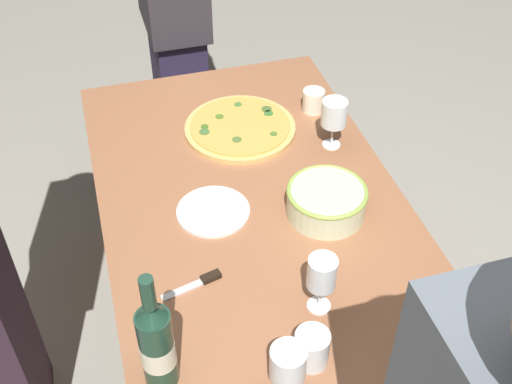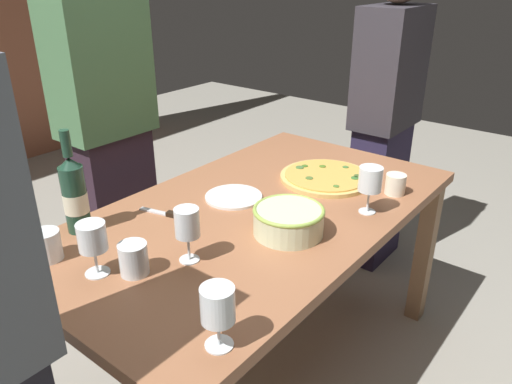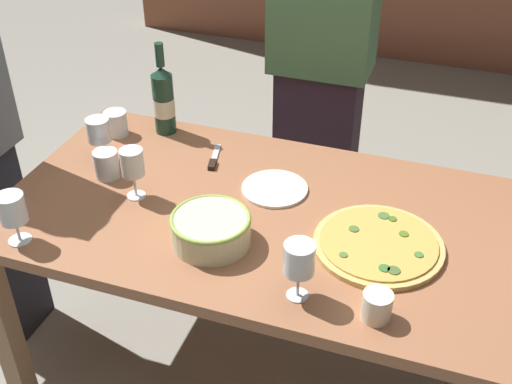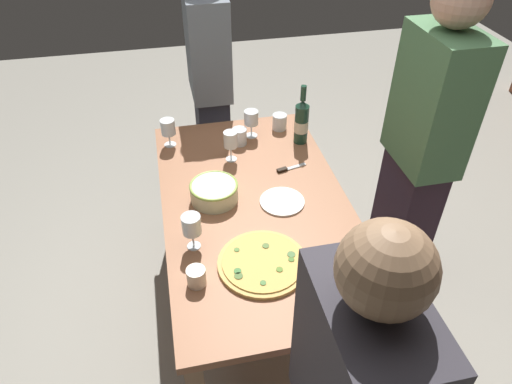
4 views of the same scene
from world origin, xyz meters
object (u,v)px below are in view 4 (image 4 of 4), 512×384
(cup_amber, at_px, (196,277))
(side_plate, at_px, (282,201))
(cup_spare, at_px, (239,136))
(cup_ceramic, at_px, (280,122))
(wine_glass_near_pizza, at_px, (192,226))
(person_guest_right, at_px, (420,154))
(pizza, at_px, (263,262))
(pizza_knife, at_px, (288,169))
(wine_glass_far_right, at_px, (168,128))
(wine_bottle, at_px, (301,121))
(dining_table, at_px, (256,217))
(person_host, at_px, (210,88))
(wine_glass_far_left, at_px, (251,119))
(wine_glass_by_bottle, at_px, (231,141))
(serving_bowl, at_px, (214,191))

(cup_amber, bearing_deg, side_plate, 132.14)
(cup_spare, bearing_deg, cup_ceramic, 113.04)
(wine_glass_near_pizza, bearing_deg, person_guest_right, 101.81)
(pizza, height_order, pizza_knife, pizza)
(wine_glass_far_right, bearing_deg, wine_glass_near_pizza, 3.09)
(wine_bottle, relative_size, pizza_knife, 2.05)
(cup_spare, bearing_deg, pizza, -4.64)
(dining_table, distance_m, cup_amber, 0.57)
(cup_spare, xyz_separation_m, person_guest_right, (0.52, 0.82, 0.11))
(cup_amber, distance_m, person_host, 1.54)
(pizza, height_order, wine_bottle, wine_bottle)
(side_plate, distance_m, pizza_knife, 0.27)
(cup_ceramic, bearing_deg, wine_glass_far_left, -76.36)
(dining_table, relative_size, person_guest_right, 0.90)
(wine_glass_by_bottle, relative_size, pizza_knife, 1.01)
(person_host, bearing_deg, cup_spare, 5.70)
(dining_table, xyz_separation_m, serving_bowl, (-0.07, -0.19, 0.14))
(wine_glass_far_left, bearing_deg, wine_glass_near_pizza, -27.18)
(pizza_knife, bearing_deg, person_host, -160.80)
(wine_glass_far_left, bearing_deg, pizza, -9.02)
(wine_glass_near_pizza, height_order, side_plate, wine_glass_near_pizza)
(cup_amber, relative_size, cup_spare, 0.83)
(wine_glass_far_right, xyz_separation_m, person_host, (-0.47, 0.30, -0.02))
(wine_bottle, xyz_separation_m, person_host, (-0.59, -0.44, -0.04))
(serving_bowl, bearing_deg, cup_spare, 155.54)
(person_guest_right, bearing_deg, person_host, -50.50)
(person_guest_right, bearing_deg, wine_glass_by_bottle, -23.89)
(pizza, height_order, cup_spare, cup_spare)
(cup_amber, relative_size, person_host, 0.05)
(wine_bottle, bearing_deg, cup_amber, -37.18)
(dining_table, distance_m, wine_glass_near_pizza, 0.45)
(wine_glass_by_bottle, height_order, cup_amber, wine_glass_by_bottle)
(wine_glass_far_right, relative_size, person_host, 0.10)
(dining_table, xyz_separation_m, wine_bottle, (-0.49, 0.37, 0.23))
(wine_glass_near_pizza, distance_m, wine_glass_by_bottle, 0.68)
(pizza, xyz_separation_m, side_plate, (-0.37, 0.18, -0.01))
(cup_amber, relative_size, cup_ceramic, 0.85)
(wine_glass_near_pizza, distance_m, wine_glass_far_left, 0.94)
(dining_table, xyz_separation_m, wine_glass_near_pizza, (0.23, -0.33, 0.21))
(wine_glass_near_pizza, xyz_separation_m, person_guest_right, (-0.24, 1.16, 0.04))
(serving_bowl, xyz_separation_m, wine_glass_by_bottle, (-0.32, 0.14, 0.07))
(wine_glass_far_left, xyz_separation_m, cup_amber, (1.04, -0.44, -0.07))
(dining_table, distance_m, wine_glass_by_bottle, 0.45)
(cup_amber, xyz_separation_m, side_plate, (-0.42, 0.46, -0.03))
(cup_spare, bearing_deg, wine_glass_far_left, 129.47)
(pizza_knife, bearing_deg, side_plate, -20.77)
(dining_table, xyz_separation_m, pizza, (0.40, -0.06, 0.10))
(wine_bottle, relative_size, cup_amber, 4.40)
(person_host, bearing_deg, wine_glass_near_pizza, -14.82)
(dining_table, bearing_deg, cup_ceramic, 156.44)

